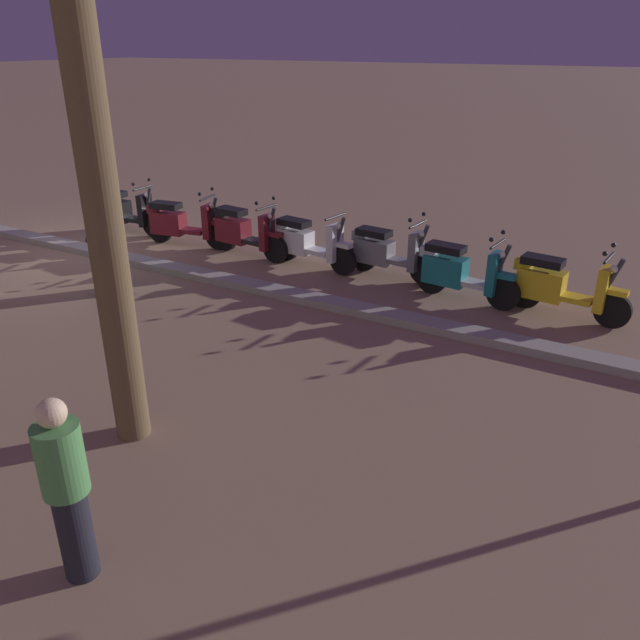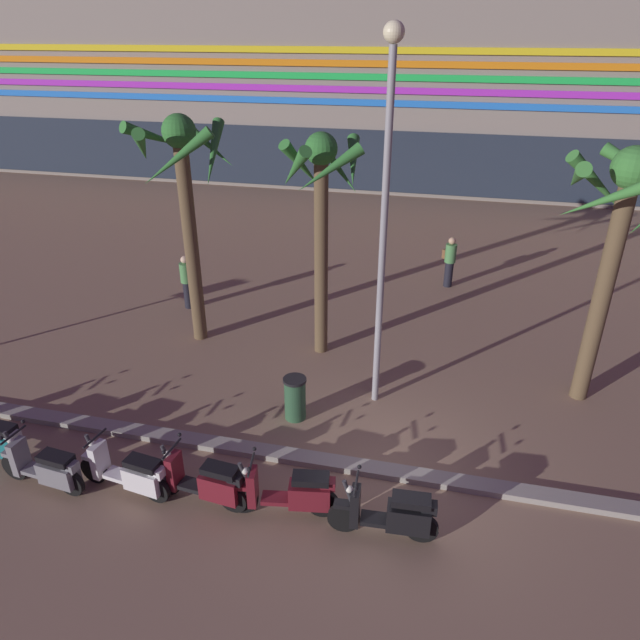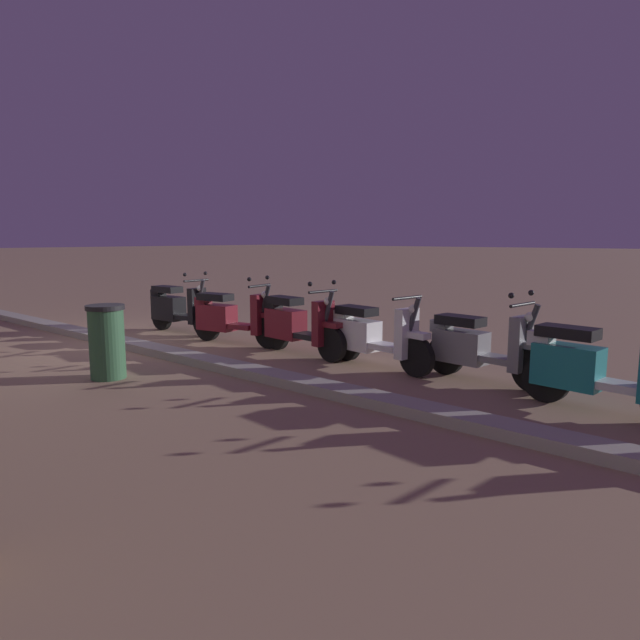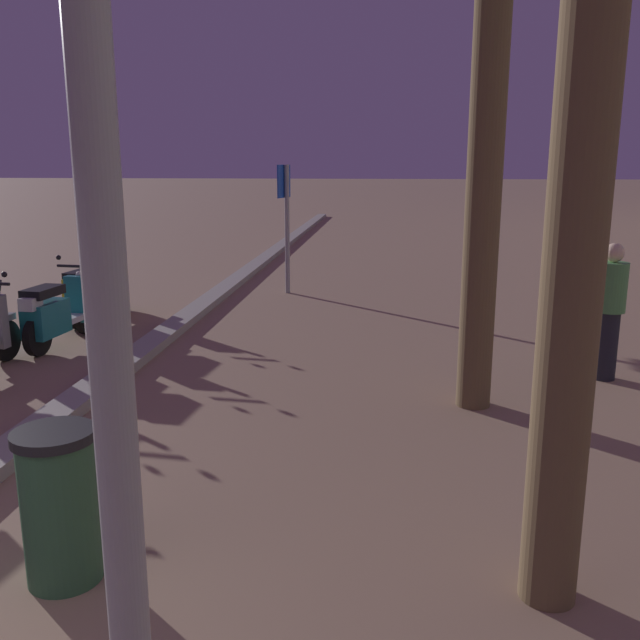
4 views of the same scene
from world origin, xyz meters
name	(u,v)px [view 2 (image 2 of 4)]	position (x,y,z in m)	size (l,w,h in m)	color
ground_plane	(383,472)	(0.00, 0.00, 0.00)	(200.00, 200.00, 0.00)	#93755B
curb_strip	(383,471)	(0.00, -0.04, 0.06)	(60.00, 0.36, 0.12)	gray
mall_facade_backdrop	(405,54)	(-2.66, 26.35, 5.92)	(55.00, 14.31, 11.86)	gray
scooter_grey_second_in_line	(46,468)	(-5.67, -1.75, 0.44)	(1.73, 0.56, 1.17)	black
scooter_white_mid_rear	(130,473)	(-4.18, -1.53, 0.45)	(1.83, 0.61, 1.04)	black
scooter_maroon_lead_nearest	(206,482)	(-2.80, -1.46, 0.47)	(1.78, 0.56, 1.17)	black
scooter_maroon_tail_end	(292,493)	(-1.34, -1.36, 0.46)	(1.85, 0.65, 1.17)	black
scooter_black_far_back	(392,515)	(0.32, -1.46, 0.47)	(1.76, 0.56, 1.17)	black
palm_tree_near_sign	(622,218)	(3.89, 3.43, 4.05)	(2.69, 2.76, 5.39)	brown
palm_tree_mid_walkway	(322,196)	(-2.10, 4.08, 3.94)	(2.06, 1.97, 5.31)	brown
palm_tree_far_corner	(184,179)	(-5.37, 4.03, 4.15)	(2.45, 2.49, 5.59)	brown
pedestrian_by_palm_tree	(450,261)	(0.83, 8.89, 0.84)	(0.43, 0.41, 1.59)	black
pedestrian_strolling_near_curb	(187,281)	(-6.40, 5.62, 0.82)	(0.34, 0.34, 1.57)	black
litter_bin	(295,398)	(-2.00, 1.23, 0.48)	(0.48, 0.48, 0.95)	#2D5638
street_lamp	(385,199)	(-0.48, 2.27, 4.45)	(0.36, 0.36, 7.38)	#939399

